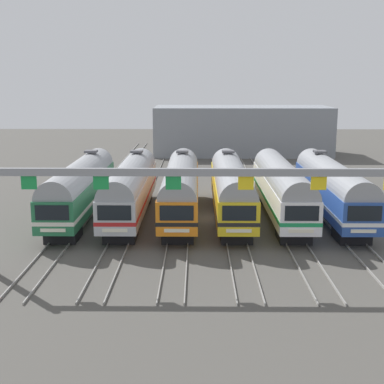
{
  "coord_description": "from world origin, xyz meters",
  "views": [
    {
      "loc": [
        -0.7,
        -44.23,
        11.59
      ],
      "look_at": [
        -1.13,
        -2.27,
        2.71
      ],
      "focal_mm": 50.84,
      "sensor_mm": 36.0,
      "label": 1
    }
  ],
  "objects_px": {
    "catenary_gantry": "(210,187)",
    "commuter_train_green": "(80,186)",
    "commuter_train_white": "(282,187)",
    "commuter_train_blue": "(332,187)",
    "commuter_train_yellow": "(231,187)",
    "commuter_train_stainless": "(131,186)",
    "commuter_train_orange": "(181,187)"
  },
  "relations": [
    {
      "from": "commuter_train_green",
      "to": "commuter_train_blue",
      "type": "relative_size",
      "value": 1.0
    },
    {
      "from": "commuter_train_stainless",
      "to": "commuter_train_blue",
      "type": "relative_size",
      "value": 1.0
    },
    {
      "from": "commuter_train_stainless",
      "to": "commuter_train_yellow",
      "type": "bearing_deg",
      "value": 0.0
    },
    {
      "from": "commuter_train_white",
      "to": "commuter_train_blue",
      "type": "bearing_deg",
      "value": 0.06
    },
    {
      "from": "commuter_train_green",
      "to": "commuter_train_stainless",
      "type": "relative_size",
      "value": 1.0
    },
    {
      "from": "catenary_gantry",
      "to": "commuter_train_white",
      "type": "bearing_deg",
      "value": 65.05
    },
    {
      "from": "commuter_train_green",
      "to": "commuter_train_white",
      "type": "height_order",
      "value": "commuter_train_green"
    },
    {
      "from": "commuter_train_green",
      "to": "commuter_train_stainless",
      "type": "height_order",
      "value": "same"
    },
    {
      "from": "commuter_train_orange",
      "to": "commuter_train_yellow",
      "type": "xyz_separation_m",
      "value": [
        4.18,
        0.0,
        0.0
      ]
    },
    {
      "from": "commuter_train_white",
      "to": "commuter_train_green",
      "type": "bearing_deg",
      "value": 179.99
    },
    {
      "from": "commuter_train_green",
      "to": "commuter_train_yellow",
      "type": "bearing_deg",
      "value": 0.0
    },
    {
      "from": "commuter_train_stainless",
      "to": "commuter_train_yellow",
      "type": "height_order",
      "value": "same"
    },
    {
      "from": "commuter_train_yellow",
      "to": "commuter_train_white",
      "type": "relative_size",
      "value": 1.0
    },
    {
      "from": "catenary_gantry",
      "to": "commuter_train_yellow",
      "type": "bearing_deg",
      "value": 81.19
    },
    {
      "from": "commuter_train_orange",
      "to": "commuter_train_white",
      "type": "distance_m",
      "value": 8.37
    },
    {
      "from": "commuter_train_blue",
      "to": "commuter_train_stainless",
      "type": "bearing_deg",
      "value": 180.0
    },
    {
      "from": "commuter_train_stainless",
      "to": "commuter_train_orange",
      "type": "distance_m",
      "value": 4.18
    },
    {
      "from": "commuter_train_green",
      "to": "catenary_gantry",
      "type": "height_order",
      "value": "catenary_gantry"
    },
    {
      "from": "commuter_train_green",
      "to": "commuter_train_yellow",
      "type": "distance_m",
      "value": 12.55
    },
    {
      "from": "commuter_train_green",
      "to": "commuter_train_orange",
      "type": "distance_m",
      "value": 8.37
    },
    {
      "from": "catenary_gantry",
      "to": "commuter_train_green",
      "type": "bearing_deg",
      "value": 127.78
    },
    {
      "from": "commuter_train_orange",
      "to": "catenary_gantry",
      "type": "distance_m",
      "value": 13.92
    },
    {
      "from": "commuter_train_stainless",
      "to": "catenary_gantry",
      "type": "distance_m",
      "value": 15.13
    },
    {
      "from": "commuter_train_stainless",
      "to": "commuter_train_white",
      "type": "xyz_separation_m",
      "value": [
        12.55,
        -0.0,
        -0.0
      ]
    },
    {
      "from": "commuter_train_yellow",
      "to": "catenary_gantry",
      "type": "relative_size",
      "value": 0.69
    },
    {
      "from": "commuter_train_orange",
      "to": "commuter_train_green",
      "type": "bearing_deg",
      "value": 180.0
    },
    {
      "from": "commuter_train_blue",
      "to": "catenary_gantry",
      "type": "height_order",
      "value": "catenary_gantry"
    },
    {
      "from": "commuter_train_white",
      "to": "catenary_gantry",
      "type": "height_order",
      "value": "catenary_gantry"
    },
    {
      "from": "commuter_train_yellow",
      "to": "commuter_train_blue",
      "type": "relative_size",
      "value": 1.0
    },
    {
      "from": "commuter_train_yellow",
      "to": "catenary_gantry",
      "type": "height_order",
      "value": "catenary_gantry"
    },
    {
      "from": "catenary_gantry",
      "to": "commuter_train_stainless",
      "type": "bearing_deg",
      "value": 114.94
    },
    {
      "from": "commuter_train_white",
      "to": "catenary_gantry",
      "type": "bearing_deg",
      "value": -114.95
    }
  ]
}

